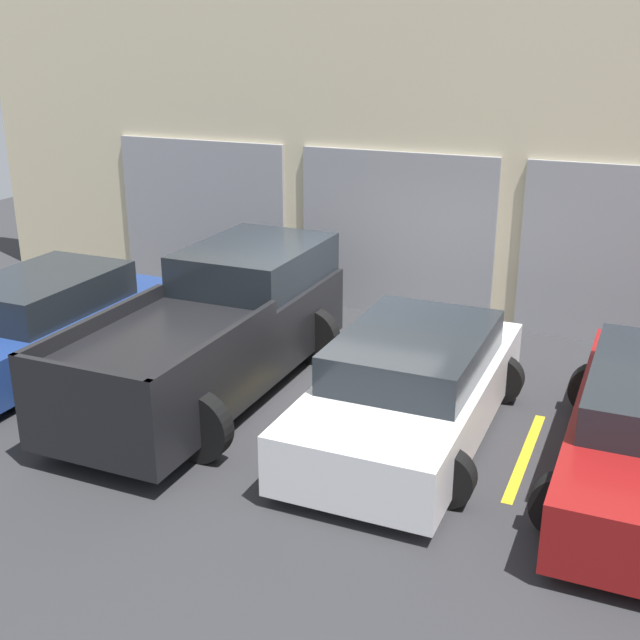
% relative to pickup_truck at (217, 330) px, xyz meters
% --- Properties ---
extents(ground_plane, '(28.00, 28.00, 0.00)m').
position_rel_pickup_truck_xyz_m(ground_plane, '(1.40, 0.94, -0.84)').
color(ground_plane, '#2D2D30').
extents(shophouse_building, '(17.14, 0.68, 5.81)m').
position_rel_pickup_truck_xyz_m(shophouse_building, '(1.39, 4.23, 2.01)').
color(shophouse_building, beige).
rests_on(shophouse_building, ground).
extents(pickup_truck, '(2.42, 5.07, 1.75)m').
position_rel_pickup_truck_xyz_m(pickup_truck, '(0.00, 0.00, 0.00)').
color(pickup_truck, black).
rests_on(pickup_truck, ground).
extents(sedan_white, '(2.23, 4.37, 1.28)m').
position_rel_pickup_truck_xyz_m(sedan_white, '(2.80, -0.21, -0.23)').
color(sedan_white, white).
rests_on(sedan_white, ground).
extents(sedan_side, '(2.17, 4.28, 1.32)m').
position_rel_pickup_truck_xyz_m(sedan_side, '(-2.80, -0.21, -0.22)').
color(sedan_side, navy).
rests_on(sedan_side, ground).
extents(parking_stripe_left, '(0.12, 2.20, 0.01)m').
position_rel_pickup_truck_xyz_m(parking_stripe_left, '(-1.40, -0.24, -0.84)').
color(parking_stripe_left, gold).
rests_on(parking_stripe_left, ground).
extents(parking_stripe_centre, '(0.12, 2.20, 0.01)m').
position_rel_pickup_truck_xyz_m(parking_stripe_centre, '(1.40, -0.24, -0.84)').
color(parking_stripe_centre, gold).
rests_on(parking_stripe_centre, ground).
extents(parking_stripe_right, '(0.12, 2.20, 0.01)m').
position_rel_pickup_truck_xyz_m(parking_stripe_right, '(4.20, -0.24, -0.84)').
color(parking_stripe_right, gold).
rests_on(parking_stripe_right, ground).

